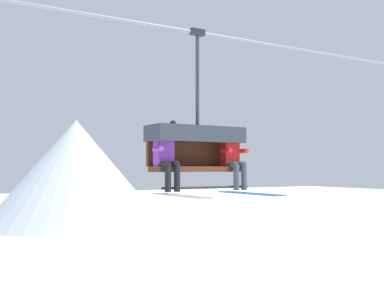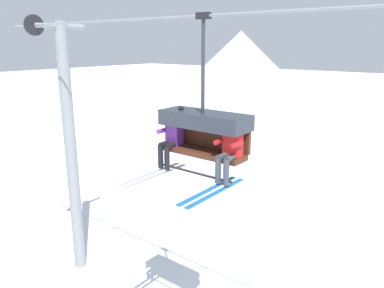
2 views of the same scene
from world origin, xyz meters
name	(u,v)px [view 1 (image 1 of 2)]	position (x,y,z in m)	size (l,w,h in m)	color
mountain_peak_central	(76,172)	(8.33, 36.32, 4.95)	(16.71, 16.71, 9.90)	silver
lift_cable	(307,51)	(2.33, -0.80, 7.85)	(19.09, 0.05, 0.05)	gray
chairlift_chair	(195,141)	(-0.45, -0.73, 5.79)	(1.85, 0.74, 3.00)	#512819
skier_purple	(167,156)	(-1.16, -0.94, 5.50)	(0.48, 1.70, 1.34)	purple
skier_red	(234,158)	(0.26, -0.95, 5.48)	(0.46, 1.70, 1.23)	red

